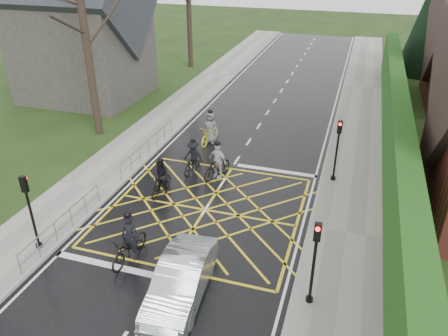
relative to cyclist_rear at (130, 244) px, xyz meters
The scene contains 19 objects.
ground 4.25m from the cyclist_rear, 69.00° to the left, with size 120.00×120.00×0.00m, color black.
road 4.25m from the cyclist_rear, 69.00° to the left, with size 9.00×80.00×0.01m, color black.
sidewalk_right 8.49m from the cyclist_rear, 27.58° to the left, with size 3.00×80.00×0.15m, color gray.
sidewalk_left 5.99m from the cyclist_rear, 138.92° to the left, with size 3.00×80.00×0.15m, color gray.
stone_wall 13.57m from the cyclist_rear, 46.98° to the left, with size 0.50×38.00×0.70m, color slate.
hedge 13.64m from the cyclist_rear, 46.98° to the left, with size 0.90×38.00×2.80m, color #10380F.
conifer 32.62m from the cyclist_rear, 67.73° to the left, with size 4.60×4.60×10.00m.
church 20.40m from the cyclist_rear, 127.08° to the left, with size 8.80×7.80×11.00m.
railing_south 3.17m from the cyclist_rear, behind, with size 0.05×5.04×1.03m.
railing_north 8.52m from the cyclist_rear, 111.66° to the left, with size 0.05×6.04×1.03m.
traffic_light_ne 10.51m from the cyclist_rear, 50.86° to the left, with size 0.24×0.31×3.21m.
traffic_light_se 6.68m from the cyclist_rear, ahead, with size 0.24×0.31×3.21m.
traffic_light_sw 3.77m from the cyclist_rear, behind, with size 0.24×0.31×3.21m.
cyclist_rear is the anchor object (origin of this frame).
cyclist_back 4.72m from the cyclist_rear, 100.80° to the left, with size 0.86×1.87×1.84m.
cyclist_mid 7.15m from the cyclist_rear, 92.28° to the left, with size 1.11×1.89×1.79m.
cyclist_front 6.97m from the cyclist_rear, 81.03° to the left, with size 1.25×2.00×1.95m.
cyclist_lead 10.67m from the cyclist_rear, 93.21° to the left, with size 0.97×2.15×2.03m.
car 2.80m from the cyclist_rear, 25.77° to the right, with size 1.49×4.27×1.41m, color #BABDC2.
Camera 1 is at (5.63, -15.02, 10.62)m, focal length 35.00 mm.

